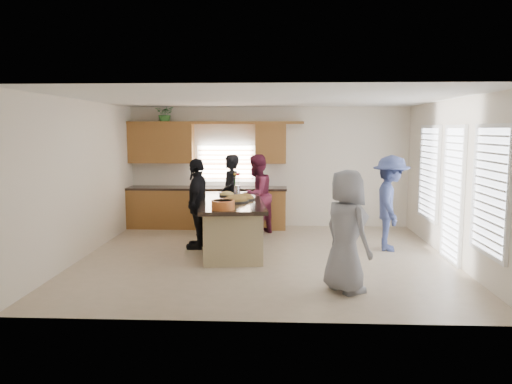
{
  "coord_description": "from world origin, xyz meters",
  "views": [
    {
      "loc": [
        0.25,
        -8.7,
        2.28
      ],
      "look_at": [
        -0.17,
        0.27,
        1.15
      ],
      "focal_mm": 35.0,
      "sensor_mm": 36.0,
      "label": 1
    }
  ],
  "objects_px": {
    "salad_bowl": "(223,204)",
    "woman_left_back": "(231,195)",
    "woman_right_front": "(346,231)",
    "woman_left_front": "(198,203)",
    "woman_right_back": "(391,203)",
    "woman_left_mid": "(256,195)",
    "island": "(232,226)"
  },
  "relations": [
    {
      "from": "salad_bowl",
      "to": "woman_left_back",
      "type": "relative_size",
      "value": 0.22
    },
    {
      "from": "salad_bowl",
      "to": "woman_right_back",
      "type": "relative_size",
      "value": 0.22
    },
    {
      "from": "woman_right_back",
      "to": "woman_left_mid",
      "type": "bearing_deg",
      "value": 73.03
    },
    {
      "from": "woman_left_mid",
      "to": "woman_right_back",
      "type": "xyz_separation_m",
      "value": [
        2.59,
        -1.28,
        0.03
      ]
    },
    {
      "from": "island",
      "to": "woman_left_front",
      "type": "height_order",
      "value": "woman_left_front"
    },
    {
      "from": "island",
      "to": "woman_right_back",
      "type": "xyz_separation_m",
      "value": [
        2.99,
        0.11,
        0.45
      ]
    },
    {
      "from": "salad_bowl",
      "to": "woman_right_front",
      "type": "xyz_separation_m",
      "value": [
        1.87,
        -1.29,
        -0.17
      ]
    },
    {
      "from": "island",
      "to": "woman_right_back",
      "type": "bearing_deg",
      "value": -4.15
    },
    {
      "from": "woman_right_back",
      "to": "woman_left_front",
      "type": "bearing_deg",
      "value": 99.32
    },
    {
      "from": "woman_left_mid",
      "to": "woman_left_front",
      "type": "relative_size",
      "value": 1.01
    },
    {
      "from": "woman_left_front",
      "to": "woman_right_back",
      "type": "height_order",
      "value": "woman_right_back"
    },
    {
      "from": "woman_right_back",
      "to": "salad_bowl",
      "type": "bearing_deg",
      "value": 121.23
    },
    {
      "from": "woman_left_front",
      "to": "woman_right_back",
      "type": "distance_m",
      "value": 3.66
    },
    {
      "from": "island",
      "to": "woman_left_front",
      "type": "xyz_separation_m",
      "value": [
        -0.67,
        0.11,
        0.42
      ]
    },
    {
      "from": "salad_bowl",
      "to": "island",
      "type": "bearing_deg",
      "value": 87.79
    },
    {
      "from": "salad_bowl",
      "to": "woman_left_front",
      "type": "xyz_separation_m",
      "value": [
        -0.63,
        1.22,
        -0.17
      ]
    },
    {
      "from": "salad_bowl",
      "to": "woman_left_back",
      "type": "distance_m",
      "value": 2.47
    },
    {
      "from": "island",
      "to": "woman_left_mid",
      "type": "bearing_deg",
      "value": 67.59
    },
    {
      "from": "woman_left_back",
      "to": "island",
      "type": "bearing_deg",
      "value": -7.92
    },
    {
      "from": "salad_bowl",
      "to": "woman_right_back",
      "type": "bearing_deg",
      "value": 21.9
    },
    {
      "from": "woman_left_back",
      "to": "woman_left_front",
      "type": "xyz_separation_m",
      "value": [
        -0.51,
        -1.24,
        -0.0
      ]
    },
    {
      "from": "woman_left_front",
      "to": "woman_right_front",
      "type": "bearing_deg",
      "value": 46.68
    },
    {
      "from": "woman_right_front",
      "to": "woman_left_front",
      "type": "bearing_deg",
      "value": 14.71
    },
    {
      "from": "island",
      "to": "woman_right_back",
      "type": "height_order",
      "value": "woman_right_back"
    },
    {
      "from": "woman_right_back",
      "to": "woman_right_front",
      "type": "height_order",
      "value": "woman_right_back"
    },
    {
      "from": "woman_left_back",
      "to": "woman_left_mid",
      "type": "relative_size",
      "value": 1.0
    },
    {
      "from": "salad_bowl",
      "to": "woman_left_back",
      "type": "height_order",
      "value": "woman_left_back"
    },
    {
      "from": "woman_left_mid",
      "to": "woman_right_back",
      "type": "relative_size",
      "value": 0.97
    },
    {
      "from": "salad_bowl",
      "to": "woman_right_front",
      "type": "relative_size",
      "value": 0.22
    },
    {
      "from": "woman_right_back",
      "to": "island",
      "type": "bearing_deg",
      "value": 101.48
    },
    {
      "from": "island",
      "to": "salad_bowl",
      "type": "xyz_separation_m",
      "value": [
        -0.04,
        -1.11,
        0.59
      ]
    },
    {
      "from": "woman_left_mid",
      "to": "woman_left_front",
      "type": "distance_m",
      "value": 1.67
    }
  ]
}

